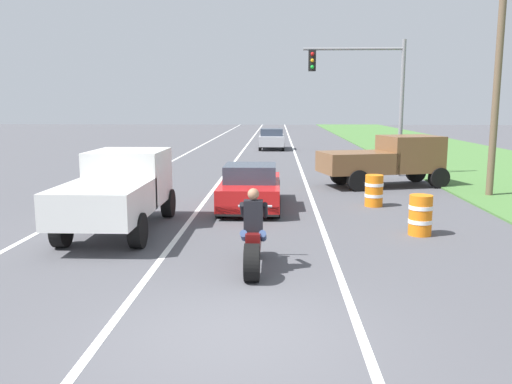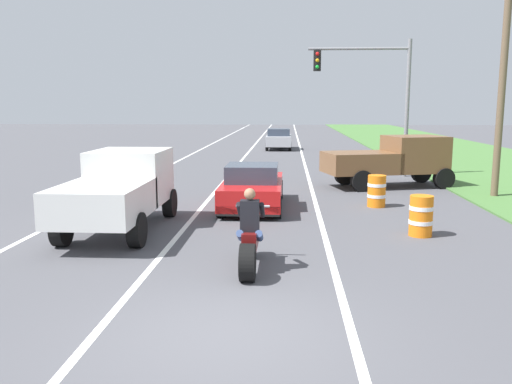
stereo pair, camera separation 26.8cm
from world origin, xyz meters
The scene contains 15 objects.
ground_plane centered at (0.00, 0.00, 0.00)m, with size 160.00×160.00×0.00m, color #4C4C51.
lane_stripe_left_solid centered at (-5.40, 20.00, 0.00)m, with size 0.14×120.00×0.01m, color white.
lane_stripe_right_solid centered at (1.80, 20.00, 0.00)m, with size 0.14×120.00×0.01m, color white.
lane_stripe_centre_dashed centered at (-1.80, 20.00, 0.00)m, with size 0.14×120.00×0.01m, color white.
grass_verge_right centered at (11.92, 20.00, 0.03)m, with size 10.00×120.00×0.06m, color #477538.
motorcycle_with_rider centered at (0.16, 2.81, 0.59)m, with size 0.70×2.21×1.62m.
sports_car_red centered at (-0.21, 9.22, 0.63)m, with size 1.84×4.30×1.37m.
pickup_truck_left_lane_white centered at (-3.37, 5.99, 1.11)m, with size 2.02×4.80×1.98m.
pickup_truck_right_shoulder_brown centered at (4.96, 13.81, 1.11)m, with size 5.14×3.14×1.98m.
traffic_light_mast_near centered at (4.75, 16.96, 3.99)m, with size 4.48×0.34×6.00m.
utility_pole_roadside centered at (8.06, 11.56, 4.06)m, with size 0.24×0.24×8.12m, color brown.
construction_barrel_nearest centered at (4.14, 5.84, 0.50)m, with size 0.58×0.58×1.00m.
construction_barrel_mid centered at (3.68, 9.59, 0.50)m, with size 0.58×0.58×1.00m.
construction_barrel_far centered at (3.73, 15.72, 0.50)m, with size 0.58×0.58×1.00m.
distant_car_far_ahead centered at (0.22, 31.33, 0.77)m, with size 1.80×4.00×1.50m.
Camera 1 is at (0.61, -7.04, 3.17)m, focal length 37.14 mm.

